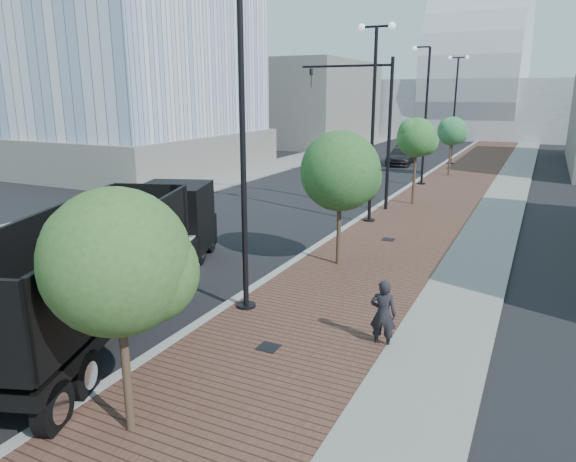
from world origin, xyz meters
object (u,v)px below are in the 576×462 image
at_px(white_sedan, 167,260).
at_px(dump_truck, 144,248).
at_px(dark_car_mid, 361,162).
at_px(pedestrian, 383,314).

bearing_deg(white_sedan, dump_truck, -109.80).
height_order(dump_truck, white_sedan, dump_truck).
xyz_separation_m(dark_car_mid, pedestrian, (10.42, -29.86, 0.22)).
relative_size(white_sedan, dark_car_mid, 0.85).
bearing_deg(pedestrian, white_sedan, -17.99).
xyz_separation_m(dump_truck, dark_car_mid, (-2.35, 29.24, -0.73)).
xyz_separation_m(white_sedan, dark_car_mid, (-2.36, 28.15, -0.01)).
distance_m(dump_truck, pedestrian, 8.11).
relative_size(dump_truck, dark_car_mid, 2.74).
xyz_separation_m(dump_truck, white_sedan, (0.01, 1.09, -0.73)).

